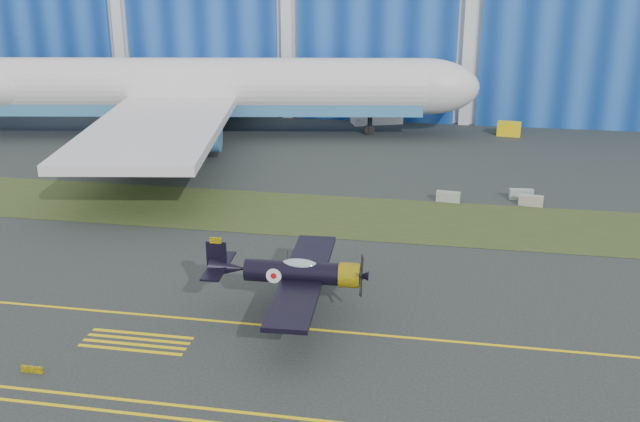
% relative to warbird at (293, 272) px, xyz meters
% --- Properties ---
extents(ground, '(260.00, 260.00, 0.00)m').
position_rel_warbird_xyz_m(ground, '(10.05, 3.66, -2.88)').
color(ground, '#2D3230').
rests_on(ground, ground).
extents(grass_median, '(260.00, 10.00, 0.02)m').
position_rel_warbird_xyz_m(grass_median, '(10.05, 17.66, -2.86)').
color(grass_median, '#475128').
rests_on(grass_median, ground).
extents(taxiway_centreline, '(200.00, 0.20, 0.02)m').
position_rel_warbird_xyz_m(taxiway_centreline, '(10.05, -1.34, -2.87)').
color(taxiway_centreline, yellow).
rests_on(taxiway_centreline, ground).
extents(hold_short_ladder, '(6.00, 2.40, 0.02)m').
position_rel_warbird_xyz_m(hold_short_ladder, '(-7.95, -4.44, -2.87)').
color(hold_short_ladder, yellow).
rests_on(hold_short_ladder, ground).
extents(guard_board_left, '(1.20, 0.15, 0.35)m').
position_rel_warbird_xyz_m(guard_board_left, '(-11.95, -8.34, -2.71)').
color(guard_board_left, yellow).
rests_on(guard_board_left, ground).
extents(warbird, '(11.17, 13.26, 3.79)m').
position_rel_warbird_xyz_m(warbird, '(0.00, 0.00, 0.00)').
color(warbird, black).
rests_on(warbird, ground).
extents(jetliner, '(80.59, 71.67, 24.95)m').
position_rel_warbird_xyz_m(jetliner, '(-20.19, 42.25, 9.59)').
color(jetliner, silver).
rests_on(jetliner, ground).
extents(shipping_container, '(6.55, 4.53, 2.63)m').
position_rel_warbird_xyz_m(shipping_container, '(-0.51, 51.56, -1.57)').
color(shipping_container, white).
rests_on(shipping_container, ground).
extents(tug, '(2.80, 1.93, 1.53)m').
position_rel_warbird_xyz_m(tug, '(15.15, 48.03, -2.12)').
color(tug, yellow).
rests_on(tug, ground).
extents(barrier_a, '(2.06, 0.83, 0.90)m').
position_rel_warbird_xyz_m(barrier_a, '(8.66, 22.87, -2.43)').
color(barrier_a, gray).
rests_on(barrier_a, ground).
extents(barrier_b, '(2.05, 0.79, 0.90)m').
position_rel_warbird_xyz_m(barrier_b, '(14.85, 24.65, -2.43)').
color(barrier_b, gray).
rests_on(barrier_b, ground).
extents(barrier_c, '(2.07, 0.89, 0.90)m').
position_rel_warbird_xyz_m(barrier_c, '(15.55, 23.06, -2.43)').
color(barrier_c, '#9D9787').
rests_on(barrier_c, ground).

